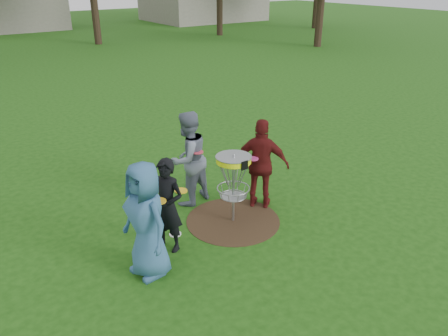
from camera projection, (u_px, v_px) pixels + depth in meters
ground at (233, 220)px, 8.40m from camera, size 100.00×100.00×0.00m
dirt_patch at (233, 220)px, 8.40m from camera, size 1.80×1.80×0.01m
player_blue at (146, 220)px, 6.59m from camera, size 0.74×1.01×1.89m
player_black at (167, 206)px, 7.24m from camera, size 0.63×0.72×1.66m
player_grey at (188, 159)px, 8.69m from camera, size 1.09×0.94×1.94m
player_maroon at (262, 164)px, 8.56m from camera, size 1.06×1.10×1.84m
disc_on_grass at (175, 234)px, 7.95m from camera, size 0.22×0.22×0.02m
disc_golf_basket at (233, 173)px, 7.98m from camera, size 0.66×0.67×1.38m
held_discs at (200, 174)px, 7.68m from camera, size 2.48×1.51×0.19m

